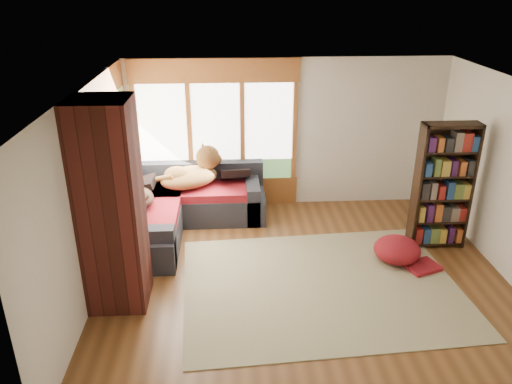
# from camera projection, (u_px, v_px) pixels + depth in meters

# --- Properties ---
(floor) EXTENTS (5.50, 5.50, 0.00)m
(floor) POSITION_uv_depth(u_px,v_px,m) (304.00, 278.00, 6.85)
(floor) COLOR #553317
(floor) RESTS_ON ground
(ceiling) EXTENTS (5.50, 5.50, 0.00)m
(ceiling) POSITION_uv_depth(u_px,v_px,m) (312.00, 89.00, 5.81)
(ceiling) COLOR white
(wall_back) EXTENTS (5.50, 0.04, 2.60)m
(wall_back) POSITION_uv_depth(u_px,v_px,m) (286.00, 134.00, 8.62)
(wall_back) COLOR silver
(wall_back) RESTS_ON ground
(wall_front) EXTENTS (5.50, 0.04, 2.60)m
(wall_front) POSITION_uv_depth(u_px,v_px,m) (355.00, 313.00, 4.04)
(wall_front) COLOR silver
(wall_front) RESTS_ON ground
(wall_left) EXTENTS (0.04, 5.00, 2.60)m
(wall_left) POSITION_uv_depth(u_px,v_px,m) (88.00, 196.00, 6.19)
(wall_left) COLOR silver
(wall_left) RESTS_ON ground
(windows_back) EXTENTS (2.82, 0.10, 1.90)m
(windows_back) POSITION_uv_depth(u_px,v_px,m) (216.00, 133.00, 8.51)
(windows_back) COLOR #975826
(windows_back) RESTS_ON wall_back
(windows_left) EXTENTS (0.10, 2.62, 1.90)m
(windows_left) POSITION_uv_depth(u_px,v_px,m) (110.00, 160.00, 7.27)
(windows_left) COLOR #975826
(windows_left) RESTS_ON wall_left
(roller_blind) EXTENTS (0.03, 0.72, 0.90)m
(roller_blind) POSITION_uv_depth(u_px,v_px,m) (120.00, 118.00, 7.87)
(roller_blind) COLOR #7C8D59
(roller_blind) RESTS_ON wall_left
(brick_chimney) EXTENTS (0.70, 0.70, 2.60)m
(brick_chimney) POSITION_uv_depth(u_px,v_px,m) (111.00, 207.00, 5.88)
(brick_chimney) COLOR #471914
(brick_chimney) RESTS_ON ground
(sectional_sofa) EXTENTS (2.20, 2.20, 0.80)m
(sectional_sofa) POSITION_uv_depth(u_px,v_px,m) (171.00, 209.00, 8.18)
(sectional_sofa) COLOR black
(sectional_sofa) RESTS_ON ground
(area_rug) EXTENTS (3.80, 3.00, 0.01)m
(area_rug) POSITION_uv_depth(u_px,v_px,m) (320.00, 285.00, 6.68)
(area_rug) COLOR beige
(area_rug) RESTS_ON ground
(bookshelf) EXTENTS (0.83, 0.28, 1.93)m
(bookshelf) POSITION_uv_depth(u_px,v_px,m) (443.00, 187.00, 7.32)
(bookshelf) COLOR black
(bookshelf) RESTS_ON ground
(pouf) EXTENTS (0.88, 0.88, 0.36)m
(pouf) POSITION_uv_depth(u_px,v_px,m) (397.00, 249.00, 7.19)
(pouf) COLOR maroon
(pouf) RESTS_ON area_rug
(dog_tan) EXTENTS (1.17, 1.04, 0.57)m
(dog_tan) POSITION_uv_depth(u_px,v_px,m) (194.00, 173.00, 8.24)
(dog_tan) COLOR brown
(dog_tan) RESTS_ON sectional_sofa
(dog_brindle) EXTENTS (0.64, 0.82, 0.40)m
(dog_brindle) POSITION_uv_depth(u_px,v_px,m) (138.00, 194.00, 7.64)
(dog_brindle) COLOR black
(dog_brindle) RESTS_ON sectional_sofa
(throw_pillows) EXTENTS (1.98, 1.68, 0.45)m
(throw_pillows) POSITION_uv_depth(u_px,v_px,m) (175.00, 180.00, 8.04)
(throw_pillows) COLOR black
(throw_pillows) RESTS_ON sectional_sofa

